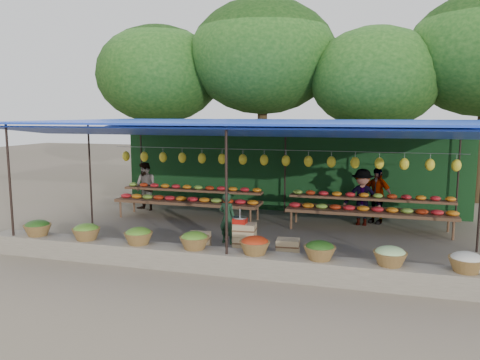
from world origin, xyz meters
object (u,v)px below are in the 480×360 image
(crate_counter, at_px, (243,245))
(blue_crate_front, at_px, (12,241))
(vendor_seated, at_px, (227,218))
(weighing_scale, at_px, (240,220))
(blue_crate_back, at_px, (35,235))

(crate_counter, distance_m, blue_crate_front, 5.27)
(vendor_seated, bearing_deg, blue_crate_front, 39.05)
(crate_counter, height_order, vendor_seated, vendor_seated)
(weighing_scale, bearing_deg, vendor_seated, 119.37)
(crate_counter, distance_m, weighing_scale, 0.54)
(vendor_seated, distance_m, blue_crate_back, 4.59)
(vendor_seated, bearing_deg, blue_crate_back, 32.16)
(blue_crate_front, bearing_deg, weighing_scale, -12.46)
(blue_crate_front, distance_m, blue_crate_back, 0.63)
(vendor_seated, height_order, blue_crate_front, vendor_seated)
(crate_counter, bearing_deg, vendor_seated, 122.06)
(crate_counter, xyz_separation_m, blue_crate_front, (-5.23, -0.59, -0.15))
(vendor_seated, xyz_separation_m, blue_crate_back, (-4.44, -1.07, -0.46))
(blue_crate_front, height_order, blue_crate_back, blue_crate_front)
(crate_counter, xyz_separation_m, vendor_seated, (-0.69, 1.10, 0.29))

